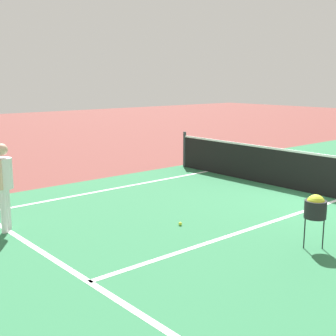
# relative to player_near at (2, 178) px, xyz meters

# --- Properties ---
(line_sideline_left) EXTENTS (0.10, 11.89, 0.01)m
(line_sideline_left) POSITION_rel_player_near_xyz_m (-1.34, 0.49, -0.95)
(line_sideline_left) COLOR white
(line_sideline_left) RESTS_ON ground_plane
(line_service_near) EXTENTS (8.22, 0.10, 0.01)m
(line_service_near) POSITION_rel_player_near_xyz_m (2.77, 0.03, -0.95)
(line_service_near) COLOR white
(line_service_near) RESTS_ON ground_plane
(line_center_service) EXTENTS (0.10, 6.40, 0.01)m
(line_center_service) POSITION_rel_player_near_xyz_m (2.77, 3.23, -0.95)
(line_center_service) COLOR white
(line_center_service) RESTS_ON ground_plane
(player_near) EXTENTS (0.94, 0.87, 1.55)m
(player_near) POSITION_rel_player_near_xyz_m (0.00, 0.00, 0.00)
(player_near) COLOR white
(player_near) RESTS_ON ground_plane
(ball_hopper) EXTENTS (0.34, 0.34, 0.87)m
(ball_hopper) POSITION_rel_player_near_xyz_m (4.02, 3.34, -0.28)
(ball_hopper) COLOR black
(ball_hopper) RESTS_ON ground_plane
(tennis_ball_mid_court) EXTENTS (0.07, 0.07, 0.07)m
(tennis_ball_mid_court) POSITION_rel_player_near_xyz_m (1.81, 2.52, -0.92)
(tennis_ball_mid_court) COLOR #CCE033
(tennis_ball_mid_court) RESTS_ON ground_plane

